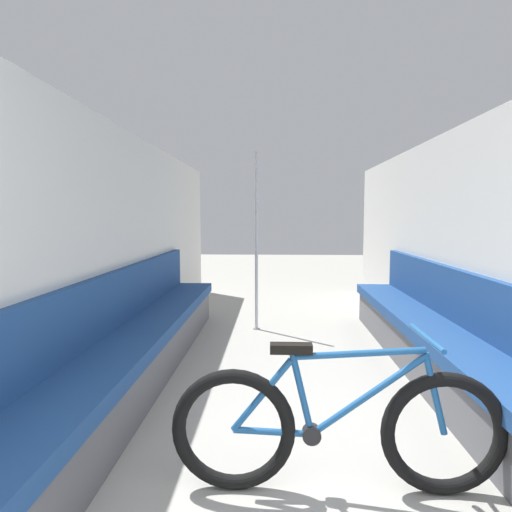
{
  "coord_description": "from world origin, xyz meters",
  "views": [
    {
      "loc": [
        -0.12,
        -0.42,
        1.33
      ],
      "look_at": [
        -0.27,
        3.33,
        1.0
      ],
      "focal_mm": 32.0,
      "sensor_mm": 36.0,
      "label": 1
    }
  ],
  "objects_px": {
    "bench_seat_row_right": "(454,357)",
    "bicycle": "(337,428)",
    "grab_pole_near": "(256,244)",
    "bench_seat_row_left": "(131,353)"
  },
  "relations": [
    {
      "from": "grab_pole_near",
      "to": "bench_seat_row_right",
      "type": "bearing_deg",
      "value": -51.46
    },
    {
      "from": "bench_seat_row_right",
      "to": "grab_pole_near",
      "type": "bearing_deg",
      "value": 128.54
    },
    {
      "from": "bench_seat_row_left",
      "to": "bicycle",
      "type": "height_order",
      "value": "bench_seat_row_left"
    },
    {
      "from": "bench_seat_row_left",
      "to": "bicycle",
      "type": "xyz_separation_m",
      "value": [
        1.38,
        -1.22,
        0.02
      ]
    },
    {
      "from": "bicycle",
      "to": "grab_pole_near",
      "type": "xyz_separation_m",
      "value": [
        -0.51,
        3.14,
        0.68
      ]
    },
    {
      "from": "bench_seat_row_right",
      "to": "grab_pole_near",
      "type": "relative_size",
      "value": 2.41
    },
    {
      "from": "bench_seat_row_right",
      "to": "bicycle",
      "type": "relative_size",
      "value": 3.1
    },
    {
      "from": "bench_seat_row_left",
      "to": "bicycle",
      "type": "bearing_deg",
      "value": -41.37
    },
    {
      "from": "bench_seat_row_right",
      "to": "grab_pole_near",
      "type": "height_order",
      "value": "grab_pole_near"
    },
    {
      "from": "bench_seat_row_right",
      "to": "bicycle",
      "type": "xyz_separation_m",
      "value": [
        -1.02,
        -1.22,
        0.02
      ]
    }
  ]
}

